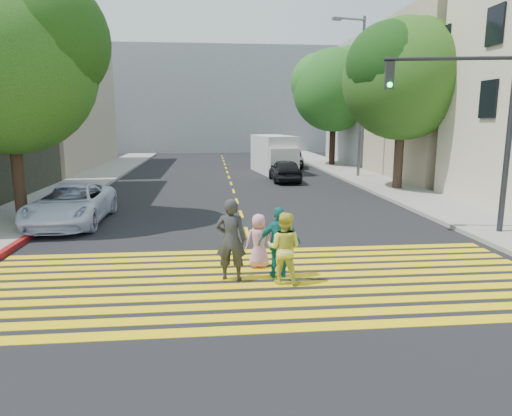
{
  "coord_description": "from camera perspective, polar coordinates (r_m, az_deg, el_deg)",
  "views": [
    {
      "loc": [
        -1.16,
        -8.72,
        3.67
      ],
      "look_at": [
        0.0,
        3.0,
        1.4
      ],
      "focal_mm": 32.0,
      "sensor_mm": 36.0,
      "label": 1
    }
  ],
  "objects": [
    {
      "name": "ground",
      "position": [
        9.53,
        1.82,
        -11.74
      ],
      "size": [
        120.0,
        120.0,
        0.0
      ],
      "primitive_type": "plane",
      "color": "black"
    },
    {
      "name": "sidewalk_left",
      "position": [
        31.79,
        -19.02,
        3.82
      ],
      "size": [
        3.0,
        40.0,
        0.15
      ],
      "primitive_type": "cube",
      "color": "gray",
      "rests_on": "ground"
    },
    {
      "name": "sidewalk_right",
      "position": [
        25.86,
        16.35,
        2.48
      ],
      "size": [
        3.0,
        60.0,
        0.15
      ],
      "primitive_type": "cube",
      "color": "gray",
      "rests_on": "ground"
    },
    {
      "name": "curb_red",
      "position": [
        16.2,
        -26.28,
        -3.04
      ],
      "size": [
        0.2,
        8.0,
        0.16
      ],
      "primitive_type": "cube",
      "color": "maroon",
      "rests_on": "ground"
    },
    {
      "name": "crosswalk",
      "position": [
        10.71,
        0.92,
        -9.1
      ],
      "size": [
        13.4,
        5.3,
        0.01
      ],
      "color": "yellow",
      "rests_on": "ground"
    },
    {
      "name": "lane_line",
      "position": [
        31.46,
        -3.52,
        4.2
      ],
      "size": [
        0.12,
        34.4,
        0.01
      ],
      "color": "yellow",
      "rests_on": "ground"
    },
    {
      "name": "building_left_tan",
      "position": [
        39.63,
        -28.27,
        11.57
      ],
      "size": [
        12.0,
        16.0,
        10.0
      ],
      "primitive_type": "cube",
      "color": "tan",
      "rests_on": "ground"
    },
    {
      "name": "building_right_tan",
      "position": [
        32.11,
        25.17,
        12.28
      ],
      "size": [
        10.0,
        10.0,
        10.0
      ],
      "primitive_type": "cube",
      "color": "tan",
      "rests_on": "ground"
    },
    {
      "name": "building_right_grey",
      "position": [
        41.98,
        17.39,
        12.24
      ],
      "size": [
        10.0,
        10.0,
        10.0
      ],
      "primitive_type": "cube",
      "color": "gray",
      "rests_on": "ground"
    },
    {
      "name": "backdrop_block",
      "position": [
        56.78,
        -4.61,
        13.23
      ],
      "size": [
        30.0,
        8.0,
        12.0
      ],
      "primitive_type": "cube",
      "color": "gray",
      "rests_on": "ground"
    },
    {
      "name": "tree_left",
      "position": [
        18.24,
        -28.44,
        16.27
      ],
      "size": [
        7.25,
        6.87,
        8.57
      ],
      "rotation": [
        0.0,
        0.0,
        -0.17
      ],
      "color": "black",
      "rests_on": "ground"
    },
    {
      "name": "tree_right_near",
      "position": [
        25.35,
        18.05,
        15.75
      ],
      "size": [
        7.78,
        7.66,
        8.92
      ],
      "rotation": [
        0.0,
        0.0,
        0.3
      ],
      "color": "#3F2D21",
      "rests_on": "ground"
    },
    {
      "name": "tree_right_far",
      "position": [
        37.71,
        9.88,
        14.83
      ],
      "size": [
        8.84,
        8.6,
        9.4
      ],
      "rotation": [
        0.0,
        0.0,
        -0.43
      ],
      "color": "black",
      "rests_on": "ground"
    },
    {
      "name": "pedestrian_man",
      "position": [
        10.55,
        -3.16,
        -3.97
      ],
      "size": [
        0.77,
        0.58,
        1.93
      ],
      "primitive_type": "imported",
      "rotation": [
        0.0,
        0.0,
        2.97
      ],
      "color": "#2E2F32",
      "rests_on": "ground"
    },
    {
      "name": "pedestrian_woman",
      "position": [
        10.37,
        3.52,
        -5.02
      ],
      "size": [
        0.98,
        0.88,
        1.66
      ],
      "primitive_type": "imported",
      "rotation": [
        0.0,
        0.0,
        2.77
      ],
      "color": "#DAD945",
      "rests_on": "ground"
    },
    {
      "name": "pedestrian_child",
      "position": [
        11.5,
        0.34,
        -4.12
      ],
      "size": [
        0.72,
        0.52,
        1.38
      ],
      "primitive_type": "imported",
      "rotation": [
        0.0,
        0.0,
        3.27
      ],
      "color": "pink",
      "rests_on": "ground"
    },
    {
      "name": "pedestrian_extra",
      "position": [
        10.73,
        2.94,
        -4.35
      ],
      "size": [
        1.0,
        0.43,
        1.7
      ],
      "primitive_type": "imported",
      "rotation": [
        0.0,
        0.0,
        3.13
      ],
      "color": "#14706E",
      "rests_on": "ground"
    },
    {
      "name": "white_sedan",
      "position": [
        17.62,
        -22.13,
        0.44
      ],
      "size": [
        2.38,
        5.14,
        1.43
      ],
      "primitive_type": "imported",
      "rotation": [
        0.0,
        0.0,
        0.0
      ],
      "color": "white",
      "rests_on": "ground"
    },
    {
      "name": "dark_car_near",
      "position": [
        27.77,
        3.65,
        4.74
      ],
      "size": [
        1.67,
        4.08,
        1.38
      ],
      "primitive_type": "imported",
      "rotation": [
        0.0,
        0.0,
        3.13
      ],
      "color": "black",
      "rests_on": "ground"
    },
    {
      "name": "silver_car",
      "position": [
        39.23,
        1.37,
        6.53
      ],
      "size": [
        2.33,
        4.8,
        1.34
      ],
      "primitive_type": "imported",
      "rotation": [
        0.0,
        0.0,
        3.04
      ],
      "color": "#939AA0",
      "rests_on": "ground"
    },
    {
      "name": "dark_car_parked",
      "position": [
        36.23,
        4.41,
        6.16
      ],
      "size": [
        1.71,
        4.27,
        1.38
      ],
      "primitive_type": "imported",
      "rotation": [
        0.0,
        0.0,
        -0.06
      ],
      "color": "black",
      "rests_on": "ground"
    },
    {
      "name": "white_van",
      "position": [
        32.29,
        2.32,
        6.59
      ],
      "size": [
        2.79,
        5.77,
        2.61
      ],
      "rotation": [
        0.0,
        0.0,
        0.14
      ],
      "color": "silver",
      "rests_on": "ground"
    },
    {
      "name": "traffic_signal",
      "position": [
        15.93,
        25.66,
        10.42
      ],
      "size": [
        3.99,
        0.94,
        5.91
      ],
      "rotation": [
        0.0,
        0.0,
        -0.18
      ],
      "color": "#26272D",
      "rests_on": "ground"
    },
    {
      "name": "street_lamp",
      "position": [
        29.96,
        12.72,
        14.48
      ],
      "size": [
        2.22,
        0.66,
        9.87
      ],
      "rotation": [
        0.0,
        0.0,
        0.21
      ],
      "color": "#4D4E57",
      "rests_on": "ground"
    }
  ]
}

